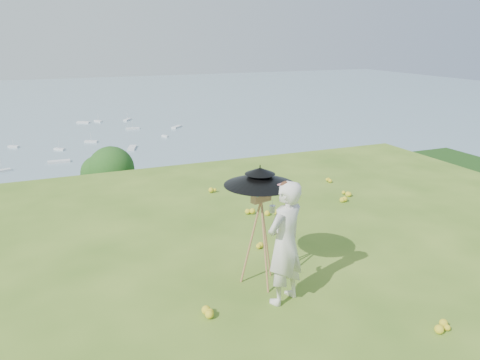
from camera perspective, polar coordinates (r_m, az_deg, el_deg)
name	(u,v)px	position (r m, az deg, el deg)	size (l,w,h in m)	color
ground	(328,253)	(8.85, 10.65, -8.71)	(14.00, 14.00, 0.00)	#467020
shoreline_tier	(92,263)	(90.90, -17.65, -9.66)	(170.00, 28.00, 8.00)	gray
bay_water	(57,116)	(249.52, -21.45, 7.30)	(700.00, 700.00, 0.00)	#6E8F9D
slope_trees	(114,245)	(45.88, -15.06, -7.65)	(110.00, 50.00, 6.00)	#19531A
harbor_town	(88,231)	(88.25, -18.03, -5.88)	(110.00, 22.00, 5.00)	silver
moored_boats	(25,153)	(171.92, -24.69, 3.02)	(140.00, 140.00, 0.70)	silver
wildflowers	(321,244)	(9.01, 9.81, -7.74)	(10.00, 10.50, 0.12)	gold
painter	(285,243)	(6.87, 5.49, -7.65)	(0.69, 0.45, 1.89)	beige
field_easel	(261,233)	(7.34, 2.53, -6.53)	(0.66, 0.66, 1.74)	#9F6B42
sun_umbrella	(260,182)	(7.07, 2.44, -0.28)	(1.10, 1.10, 0.54)	black
painter_cap	(287,185)	(6.54, 5.71, -0.56)	(0.19, 0.23, 0.10)	#BC6775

